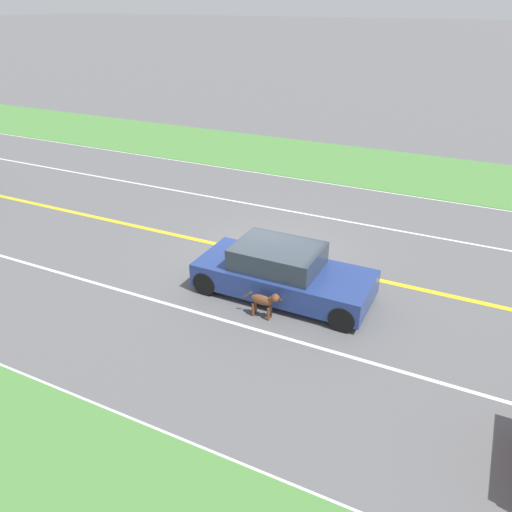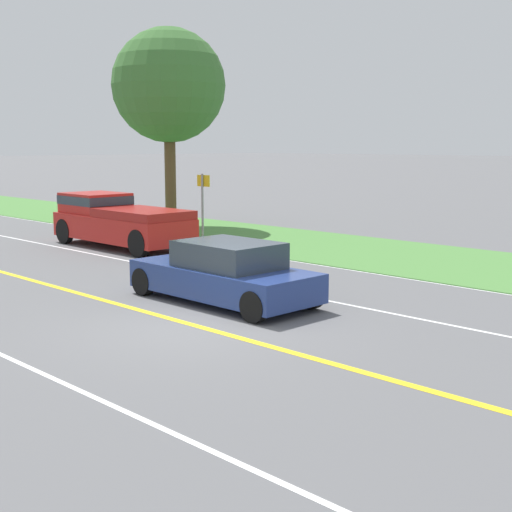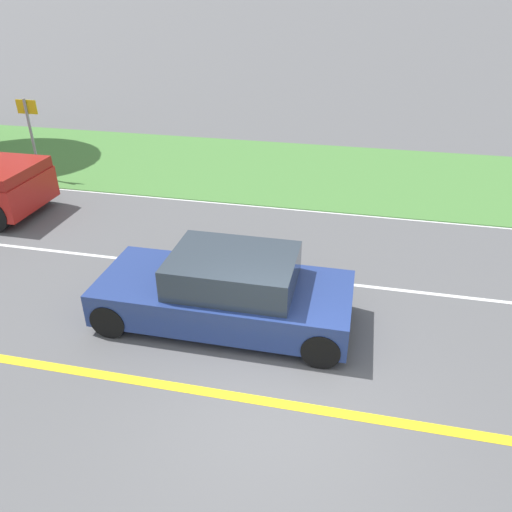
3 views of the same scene
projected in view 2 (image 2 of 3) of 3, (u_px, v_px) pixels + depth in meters
The scene contains 11 objects.
ground_plane at pixel (195, 326), 13.62m from camera, with size 400.00×400.00×0.00m, color #5B5B5E.
centre_divider_line at pixel (195, 325), 13.62m from camera, with size 0.18×160.00×0.01m, color yellow.
lane_edge_line_right at pixel (402, 278), 18.49m from camera, with size 0.14×160.00×0.01m, color white.
lane_dash_same_dir at pixel (314, 298), 16.05m from camera, with size 0.10×160.00×0.01m, color white.
lane_dash_oncoming at pixel (23, 365), 11.18m from camera, with size 0.10×160.00×0.01m, color white.
grass_verge_right at pixel (461, 264), 20.57m from camera, with size 6.00×160.00×0.03m, color #4C843D.
ego_car at pixel (225, 274), 15.57m from camera, with size 1.89×4.45×1.35m.
dog at pixel (260, 274), 16.45m from camera, with size 0.21×1.02×0.75m.
pickup_truck at pixel (118, 220), 24.08m from camera, with size 2.05×5.60×1.75m.
roadside_tree_right_near at pixel (169, 86), 29.21m from camera, with size 4.67×4.67×8.16m.
street_sign at pixel (203, 199), 24.82m from camera, with size 0.11×0.64×2.43m.
Camera 2 is at (-8.50, -10.23, 3.43)m, focal length 50.00 mm.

